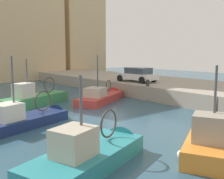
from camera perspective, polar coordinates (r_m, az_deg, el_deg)
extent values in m
plane|color=#2D5166|center=(16.91, -4.66, -6.03)|extent=(80.00, 80.00, 0.00)
cube|color=#9E9384|center=(25.06, 17.45, -0.36)|extent=(9.00, 56.00, 1.20)
cube|color=navy|center=(15.68, -18.45, -7.55)|extent=(5.54, 3.20, 1.13)
cone|color=navy|center=(17.56, -10.68, -5.61)|extent=(1.32, 1.81, 1.63)
cube|color=#9E7A51|center=(15.55, -18.53, -5.75)|extent=(5.30, 3.00, 0.08)
cube|color=beige|center=(14.94, -21.34, -4.50)|extent=(1.58, 1.55, 0.91)
cylinder|color=#4C4C51|center=(14.96, -20.36, 0.24)|extent=(0.10, 0.10, 3.40)
torus|color=#3F3833|center=(16.31, -14.53, -2.37)|extent=(1.20, 0.42, 1.22)
cube|color=orange|center=(12.41, 20.76, -11.81)|extent=(5.87, 4.27, 1.43)
cone|color=orange|center=(15.42, 21.38, -7.96)|extent=(1.60, 1.97, 1.75)
cube|color=#896B4C|center=(12.22, 20.92, -8.97)|extent=(5.60, 4.03, 0.08)
cube|color=gray|center=(10.88, 20.75, -7.84)|extent=(1.68, 1.81, 1.09)
cylinder|color=#4C4C51|center=(11.01, 21.08, -2.87)|extent=(0.10, 0.10, 2.96)
torus|color=#3F3833|center=(13.56, 21.40, -4.08)|extent=(1.17, 0.65, 1.27)
sphere|color=white|center=(10.86, 14.55, -13.22)|extent=(0.32, 0.32, 0.32)
cube|color=#388951|center=(21.64, -16.02, -3.19)|extent=(6.03, 3.71, 1.53)
cone|color=#388951|center=(24.00, -10.52, -1.93)|extent=(1.40, 1.76, 1.54)
cube|color=#9E7A51|center=(21.52, -16.09, -1.39)|extent=(5.76, 3.50, 0.08)
cube|color=beige|center=(20.67, -18.37, -0.22)|extent=(1.63, 1.47, 1.10)
cylinder|color=#4C4C51|center=(20.84, -17.67, 2.27)|extent=(0.10, 0.10, 2.90)
torus|color=#3F3833|center=(22.58, -13.24, 1.03)|extent=(1.20, 0.53, 1.25)
sphere|color=white|center=(21.15, -21.20, -3.06)|extent=(0.32, 0.32, 0.32)
cube|color=#BC3833|center=(22.22, -2.37, -2.59)|extent=(6.06, 4.48, 1.16)
cone|color=#BC3833|center=(25.21, 0.70, -1.31)|extent=(1.61, 1.93, 1.70)
cube|color=#896B4C|center=(22.13, -2.37, -1.26)|extent=(5.78, 4.23, 0.08)
cube|color=#B7AD99|center=(21.09, -3.60, -0.60)|extent=(2.05, 1.99, 0.75)
cylinder|color=#4C4C51|center=(21.36, -3.09, 2.86)|extent=(0.10, 0.10, 3.31)
torus|color=#3F3833|center=(23.54, -0.74, 0.84)|extent=(0.94, 0.56, 1.03)
sphere|color=white|center=(21.10, -6.92, -2.74)|extent=(0.32, 0.32, 0.32)
cube|color=teal|center=(10.02, -5.29, -16.18)|extent=(5.51, 3.54, 1.30)
cone|color=teal|center=(12.31, 3.08, -11.45)|extent=(1.43, 1.98, 1.78)
cube|color=#B2A893|center=(9.79, -5.34, -13.06)|extent=(5.26, 3.32, 0.08)
cube|color=#B7AD99|center=(9.09, -8.12, -11.15)|extent=(1.63, 1.53, 1.01)
cylinder|color=#4C4C51|center=(9.15, -6.62, -5.55)|extent=(0.10, 0.10, 2.76)
torus|color=#3F3833|center=(10.70, -0.71, -7.27)|extent=(1.13, 0.45, 1.17)
sphere|color=white|center=(9.59, -16.58, -16.37)|extent=(0.32, 0.32, 0.32)
cube|color=silver|center=(26.22, 5.29, 2.86)|extent=(2.18, 4.24, 0.55)
cube|color=#384756|center=(26.04, 5.65, 4.06)|extent=(1.80, 2.43, 0.57)
cylinder|color=black|center=(26.49, 1.72, 2.46)|extent=(0.28, 0.66, 0.64)
cylinder|color=black|center=(27.82, 4.28, 2.71)|extent=(0.28, 0.66, 0.64)
cylinder|color=black|center=(24.67, 6.41, 1.99)|extent=(0.28, 0.66, 0.64)
cylinder|color=black|center=(26.09, 8.90, 2.28)|extent=(0.28, 0.66, 0.64)
cylinder|color=#2D2D33|center=(22.91, 7.63, 1.39)|extent=(0.28, 0.28, 0.55)
cube|color=#D1B284|center=(48.47, -7.65, 11.40)|extent=(7.18, 7.80, 13.97)
cube|color=#D1B284|center=(44.19, -18.82, 16.18)|extent=(9.85, 8.70, 21.32)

